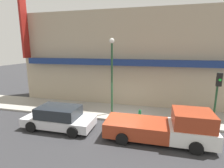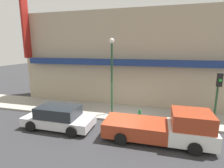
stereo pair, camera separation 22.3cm
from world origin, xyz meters
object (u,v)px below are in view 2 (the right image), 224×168
Objects in this scene: traffic_light at (218,90)px; parked_car at (59,117)px; pickup_truck at (164,127)px; street_lamp at (112,68)px; fire_hydrant at (140,114)px.

parked_car is at bearing -166.17° from traffic_light.
pickup_truck is 1.31× the size of parked_car.
street_lamp reaches higher than pickup_truck.
pickup_truck is at bearing -56.96° from fire_hydrant.
parked_car reaches higher than fire_hydrant.
fire_hydrant is (-1.58, 2.43, -0.32)m from pickup_truck.
fire_hydrant is 5.04m from traffic_light.
pickup_truck is 9.19× the size of fire_hydrant.
fire_hydrant is 0.19× the size of traffic_light.
pickup_truck reaches higher than parked_car.
traffic_light reaches higher than pickup_truck.
street_lamp is (-3.70, 2.88, 2.80)m from pickup_truck.
fire_hydrant is at bearing 124.87° from pickup_truck.
fire_hydrant is 3.80m from street_lamp.
traffic_light is at bearing 15.26° from parked_car.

